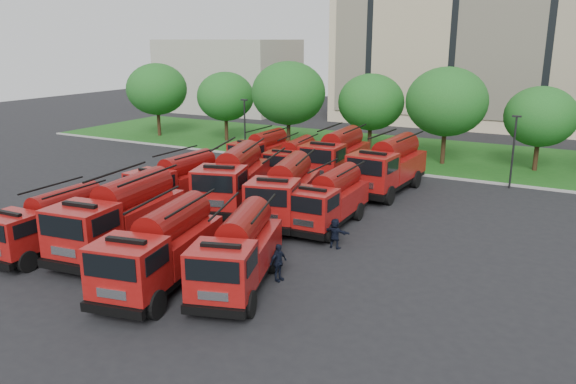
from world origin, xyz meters
name	(u,v)px	position (x,y,z in m)	size (l,w,h in m)	color
ground	(229,233)	(0.00, 0.00, 0.00)	(140.00, 140.00, 0.00)	black
lawn	(387,150)	(0.00, 26.00, 0.06)	(70.00, 16.00, 0.12)	#154813
curb	(354,167)	(0.00, 17.90, 0.07)	(70.00, 0.30, 0.14)	gray
apartment_building	(468,18)	(2.00, 47.94, 12.50)	(30.00, 14.18, 25.00)	#C0AC8E
side_building	(229,76)	(-30.00, 44.00, 5.00)	(18.00, 12.00, 10.00)	#999688
tree_0	(157,89)	(-24.00, 22.00, 5.02)	(6.30, 6.30, 7.70)	#382314
tree_1	(225,96)	(-16.00, 23.00, 4.55)	(5.71, 5.71, 6.98)	#382314
tree_2	(289,93)	(-8.00, 21.50, 5.35)	(6.72, 6.72, 8.22)	#382314
tree_3	(371,102)	(-1.00, 24.00, 4.68)	(5.88, 5.88, 7.19)	#382314
tree_4	(447,102)	(6.00, 22.50, 5.22)	(6.55, 6.55, 8.01)	#382314
tree_5	(541,117)	(13.00, 23.50, 4.35)	(5.46, 5.46, 6.68)	#382314
lamp_post_0	(245,125)	(-10.00, 17.20, 2.90)	(0.60, 0.25, 5.11)	black
lamp_post_1	(514,148)	(12.00, 17.20, 2.90)	(0.60, 0.25, 5.11)	black
fire_truck_0	(51,222)	(-6.06, -6.38, 1.49)	(2.57, 6.58, 2.96)	black
fire_truck_1	(120,216)	(-3.09, -4.72, 1.80)	(3.66, 8.14, 3.58)	black
fire_truck_2	(161,248)	(1.39, -6.90, 1.69)	(3.93, 7.71, 3.35)	black
fire_truck_3	(238,252)	(4.29, -5.47, 1.58)	(4.36, 7.30, 3.15)	black
fire_truck_4	(177,181)	(-5.70, 2.71, 1.59)	(2.65, 6.97, 3.15)	black
fire_truck_5	(234,178)	(-2.43, 4.17, 1.83)	(4.92, 8.43, 3.64)	black
fire_truck_6	(285,191)	(1.56, 3.48, 1.73)	(4.32, 7.95, 3.44)	black
fire_truck_7	(329,199)	(4.29, 3.66, 1.56)	(2.65, 6.86, 3.09)	black
fire_truck_8	(261,151)	(-6.29, 13.83, 1.51)	(2.46, 6.60, 3.00)	black
fire_truck_9	(293,160)	(-2.49, 12.11, 1.49)	(2.91, 6.69, 2.96)	black
fire_truck_10	(336,155)	(0.22, 13.76, 1.81)	(3.17, 8.03, 3.60)	black
fire_truck_11	(388,165)	(4.76, 12.20, 1.84)	(3.33, 8.18, 3.65)	black
firefighter_0	(140,281)	(0.21, -7.05, 0.00)	(0.59, 0.43, 1.61)	#B1340D
firefighter_1	(135,318)	(2.35, -9.65, 0.00)	(0.78, 0.43, 1.60)	#B1340D
firefighter_2	(278,280)	(5.43, -4.11, 0.00)	(0.98, 0.56, 1.67)	black
firefighter_3	(217,296)	(3.99, -6.61, 0.00)	(1.23, 0.64, 1.91)	black
firefighter_4	(121,234)	(-4.96, -2.95, 0.00)	(0.84, 0.55, 1.72)	black
firefighter_5	(335,248)	(5.99, 0.64, 0.00)	(1.44, 0.62, 1.56)	black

